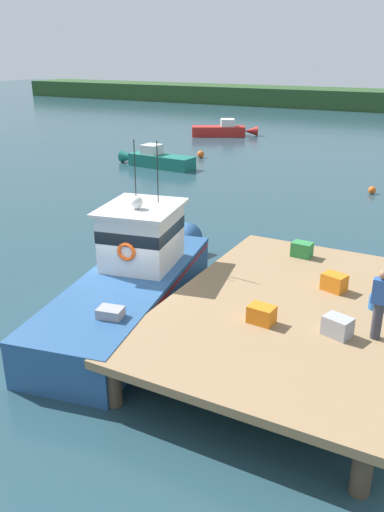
{
  "coord_description": "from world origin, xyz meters",
  "views": [
    {
      "loc": [
        8.16,
        -11.67,
        7.16
      ],
      "look_at": [
        1.2,
        1.33,
        1.4
      ],
      "focal_mm": 36.95,
      "sensor_mm": 36.0,
      "label": 1
    }
  ],
  "objects_px": {
    "main_fishing_boat": "(135,278)",
    "moored_boat_far_left": "(157,159)",
    "mooring_buoy_outer": "(372,190)",
    "crate_stack_mid_dock": "(262,314)",
    "bait_bucket": "(375,302)",
    "crate_single_by_cleat": "(334,282)",
    "mooring_buoy_inshore": "(164,214)",
    "deckhand_by_the_boat": "(380,303)",
    "moored_boat_off_the_point": "(223,130)",
    "crate_single_far": "(338,326)",
    "mooring_buoy_channel_marker": "(201,154)",
    "crate_stack_near_edge": "(302,249)"
  },
  "relations": [
    {
      "from": "crate_single_by_cleat",
      "to": "mooring_buoy_inshore",
      "type": "relative_size",
      "value": 1.62
    },
    {
      "from": "deckhand_by_the_boat",
      "to": "mooring_buoy_channel_marker",
      "type": "xyz_separation_m",
      "value": [
        -15.98,
        22.52,
        -1.81
      ]
    },
    {
      "from": "crate_single_by_cleat",
      "to": "mooring_buoy_inshore",
      "type": "bearing_deg",
      "value": 144.19
    },
    {
      "from": "mooring_buoy_inshore",
      "to": "mooring_buoy_channel_marker",
      "type": "distance_m",
      "value": 14.63
    },
    {
      "from": "mooring_buoy_channel_marker",
      "to": "mooring_buoy_outer",
      "type": "bearing_deg",
      "value": -20.23
    },
    {
      "from": "mooring_buoy_channel_marker",
      "to": "deckhand_by_the_boat",
      "type": "bearing_deg",
      "value": -54.65
    },
    {
      "from": "main_fishing_boat",
      "to": "crate_single_far",
      "type": "height_order",
      "value": "main_fishing_boat"
    },
    {
      "from": "moored_boat_far_left",
      "to": "deckhand_by_the_boat",
      "type": "bearing_deg",
      "value": -47.08
    },
    {
      "from": "crate_single_by_cleat",
      "to": "mooring_buoy_outer",
      "type": "bearing_deg",
      "value": 96.48
    },
    {
      "from": "crate_stack_mid_dock",
      "to": "bait_bucket",
      "type": "xyz_separation_m",
      "value": [
        2.22,
        2.0,
        -0.04
      ]
    },
    {
      "from": "crate_single_far",
      "to": "mooring_buoy_channel_marker",
      "type": "height_order",
      "value": "crate_single_far"
    },
    {
      "from": "crate_stack_mid_dock",
      "to": "mooring_buoy_inshore",
      "type": "distance_m",
      "value": 12.59
    },
    {
      "from": "crate_stack_mid_dock",
      "to": "moored_boat_far_left",
      "type": "xyz_separation_m",
      "value": [
        -14.62,
        18.93,
        -0.92
      ]
    },
    {
      "from": "main_fishing_boat",
      "to": "moored_boat_far_left",
      "type": "bearing_deg",
      "value": 120.03
    },
    {
      "from": "main_fishing_boat",
      "to": "bait_bucket",
      "type": "xyz_separation_m",
      "value": [
        6.55,
        0.88,
        0.36
      ]
    },
    {
      "from": "main_fishing_boat",
      "to": "crate_stack_near_edge",
      "type": "height_order",
      "value": "main_fishing_boat"
    },
    {
      "from": "deckhand_by_the_boat",
      "to": "moored_boat_far_left",
      "type": "bearing_deg",
      "value": 132.92
    },
    {
      "from": "bait_bucket",
      "to": "mooring_buoy_outer",
      "type": "relative_size",
      "value": 0.84
    },
    {
      "from": "crate_stack_mid_dock",
      "to": "moored_boat_far_left",
      "type": "distance_m",
      "value": 23.94
    },
    {
      "from": "crate_single_by_cleat",
      "to": "moored_boat_off_the_point",
      "type": "height_order",
      "value": "crate_single_by_cleat"
    },
    {
      "from": "crate_stack_mid_dock",
      "to": "bait_bucket",
      "type": "distance_m",
      "value": 2.99
    },
    {
      "from": "moored_boat_far_left",
      "to": "mooring_buoy_channel_marker",
      "type": "xyz_separation_m",
      "value": [
        1.14,
        4.12,
        -0.24
      ]
    },
    {
      "from": "deckhand_by_the_boat",
      "to": "moored_boat_off_the_point",
      "type": "distance_m",
      "value": 37.8
    },
    {
      "from": "moored_boat_far_left",
      "to": "mooring_buoy_channel_marker",
      "type": "bearing_deg",
      "value": 74.58
    },
    {
      "from": "crate_single_far",
      "to": "mooring_buoy_channel_marker",
      "type": "distance_m",
      "value": 27.44
    },
    {
      "from": "crate_single_far",
      "to": "moored_boat_far_left",
      "type": "xyz_separation_m",
      "value": [
        -16.34,
        18.69,
        -0.94
      ]
    },
    {
      "from": "crate_stack_near_edge",
      "to": "deckhand_by_the_boat",
      "type": "xyz_separation_m",
      "value": [
        2.94,
        -4.07,
        0.63
      ]
    },
    {
      "from": "crate_stack_mid_dock",
      "to": "crate_stack_near_edge",
      "type": "xyz_separation_m",
      "value": [
        -0.45,
        4.6,
        0.02
      ]
    },
    {
      "from": "crate_single_far",
      "to": "deckhand_by_the_boat",
      "type": "relative_size",
      "value": 0.37
    },
    {
      "from": "moored_boat_far_left",
      "to": "mooring_buoy_outer",
      "type": "bearing_deg",
      "value": -2.38
    },
    {
      "from": "crate_stack_near_edge",
      "to": "moored_boat_off_the_point",
      "type": "distance_m",
      "value": 32.79
    },
    {
      "from": "moored_boat_far_left",
      "to": "moored_boat_off_the_point",
      "type": "distance_m",
      "value": 14.38
    },
    {
      "from": "mooring_buoy_inshore",
      "to": "mooring_buoy_outer",
      "type": "height_order",
      "value": "mooring_buoy_outer"
    },
    {
      "from": "deckhand_by_the_boat",
      "to": "crate_single_by_cleat",
      "type": "bearing_deg",
      "value": 124.84
    },
    {
      "from": "crate_stack_near_edge",
      "to": "moored_boat_far_left",
      "type": "bearing_deg",
      "value": 134.69
    },
    {
      "from": "bait_bucket",
      "to": "moored_boat_far_left",
      "type": "bearing_deg",
      "value": 134.86
    },
    {
      "from": "crate_single_by_cleat",
      "to": "moored_boat_off_the_point",
      "type": "xyz_separation_m",
      "value": [
        -17.53,
        30.59,
        -0.91
      ]
    },
    {
      "from": "crate_single_far",
      "to": "main_fishing_boat",
      "type": "bearing_deg",
      "value": 171.68
    },
    {
      "from": "bait_bucket",
      "to": "deckhand_by_the_boat",
      "type": "relative_size",
      "value": 0.21
    },
    {
      "from": "crate_stack_mid_dock",
      "to": "crate_single_far",
      "type": "relative_size",
      "value": 1.0
    },
    {
      "from": "bait_bucket",
      "to": "moored_boat_far_left",
      "type": "height_order",
      "value": "bait_bucket"
    },
    {
      "from": "crate_single_by_cleat",
      "to": "bait_bucket",
      "type": "xyz_separation_m",
      "value": [
        1.17,
        -0.59,
        -0.06
      ]
    },
    {
      "from": "crate_stack_near_edge",
      "to": "bait_bucket",
      "type": "distance_m",
      "value": 3.72
    },
    {
      "from": "crate_stack_mid_dock",
      "to": "mooring_buoy_inshore",
      "type": "relative_size",
      "value": 1.62
    },
    {
      "from": "main_fishing_boat",
      "to": "moored_boat_off_the_point",
      "type": "relative_size",
      "value": 1.75
    },
    {
      "from": "crate_single_by_cleat",
      "to": "crate_stack_mid_dock",
      "type": "bearing_deg",
      "value": -112.06
    },
    {
      "from": "mooring_buoy_inshore",
      "to": "mooring_buoy_channel_marker",
      "type": "bearing_deg",
      "value": 110.66
    },
    {
      "from": "mooring_buoy_outer",
      "to": "crate_stack_mid_dock",
      "type": "bearing_deg",
      "value": -87.69
    },
    {
      "from": "mooring_buoy_outer",
      "to": "main_fishing_boat",
      "type": "bearing_deg",
      "value": -101.76
    },
    {
      "from": "mooring_buoy_outer",
      "to": "mooring_buoy_channel_marker",
      "type": "relative_size",
      "value": 0.8
    }
  ]
}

